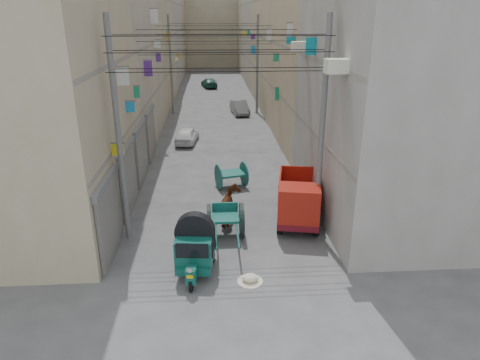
{
  "coord_description": "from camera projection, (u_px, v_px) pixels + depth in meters",
  "views": [
    {
      "loc": [
        -0.35,
        -8.71,
        7.89
      ],
      "look_at": [
        0.69,
        6.5,
        2.02
      ],
      "focal_mm": 32.0,
      "sensor_mm": 36.0,
      "label": 1
    }
  ],
  "objects": [
    {
      "name": "distant_car_white",
      "position": [
        187.0,
        135.0,
        28.18
      ],
      "size": [
        1.65,
        3.24,
        1.06
      ],
      "primitive_type": "imported",
      "rotation": [
        0.0,
        0.0,
        3.01
      ],
      "color": "silver",
      "rests_on": "ground"
    },
    {
      "name": "ground",
      "position": [
        231.0,
        345.0,
        10.97
      ],
      "size": [
        140.0,
        140.0,
        0.0
      ],
      "primitive_type": "plane",
      "color": "#444346",
      "rests_on": "ground"
    },
    {
      "name": "mini_truck",
      "position": [
        298.0,
        204.0,
        16.88
      ],
      "size": [
        2.22,
        3.78,
        1.99
      ],
      "rotation": [
        0.0,
        0.0,
        -0.19
      ],
      "color": "black",
      "rests_on": "ground"
    },
    {
      "name": "horse",
      "position": [
        230.0,
        206.0,
        17.25
      ],
      "size": [
        0.99,
        1.78,
        1.43
      ],
      "primitive_type": "imported",
      "rotation": [
        0.0,
        0.0,
        3.01
      ],
      "color": "brown",
      "rests_on": "ground"
    },
    {
      "name": "utility_poles",
      "position": [
        217.0,
        86.0,
        25.36
      ],
      "size": [
        7.4,
        22.2,
        8.0
      ],
      "color": "#5F6062",
      "rests_on": "ground"
    },
    {
      "name": "second_cart",
      "position": [
        231.0,
        175.0,
        20.84
      ],
      "size": [
        1.65,
        1.54,
        1.22
      ],
      "rotation": [
        0.0,
        0.0,
        0.27
      ],
      "color": "#125048",
      "rests_on": "ground"
    },
    {
      "name": "signboards",
      "position": [
        215.0,
        84.0,
        29.9
      ],
      "size": [
        8.22,
        40.52,
        5.67
      ],
      "color": "#542588",
      "rests_on": "ground"
    },
    {
      "name": "end_cap_building",
      "position": [
        211.0,
        25.0,
        70.09
      ],
      "size": [
        22.0,
        10.0,
        13.0
      ],
      "primitive_type": "cube",
      "color": "#B3A68D",
      "rests_on": "ground"
    },
    {
      "name": "building_row_left",
      "position": [
        127.0,
        32.0,
        39.92
      ],
      "size": [
        8.0,
        62.0,
        14.0
      ],
      "color": "tan",
      "rests_on": "ground"
    },
    {
      "name": "feed_sack",
      "position": [
        250.0,
        278.0,
        13.54
      ],
      "size": [
        0.51,
        0.41,
        0.26
      ],
      "primitive_type": "ellipsoid",
      "color": "beige",
      "rests_on": "ground"
    },
    {
      "name": "ac_units",
      "position": [
        318.0,
        29.0,
        15.66
      ],
      "size": [
        0.7,
        6.55,
        3.35
      ],
      "color": "beige",
      "rests_on": "ground"
    },
    {
      "name": "distant_car_green",
      "position": [
        209.0,
        83.0,
        50.18
      ],
      "size": [
        2.14,
        3.86,
        1.06
      ],
      "primitive_type": "imported",
      "rotation": [
        0.0,
        0.0,
        3.33
      ],
      "color": "#1B5043",
      "rests_on": "ground"
    },
    {
      "name": "distant_car_grey",
      "position": [
        240.0,
        107.0,
        36.54
      ],
      "size": [
        1.59,
        3.56,
        1.14
      ],
      "primitive_type": "imported",
      "rotation": [
        0.0,
        0.0,
        0.11
      ],
      "color": "#575C5A",
      "rests_on": "ground"
    },
    {
      "name": "shutters_left",
      "position": [
        136.0,
        163.0,
        19.84
      ],
      "size": [
        0.18,
        14.4,
        2.88
      ],
      "color": "#504F55",
      "rests_on": "ground"
    },
    {
      "name": "building_row_right",
      "position": [
        297.0,
        32.0,
        40.93
      ],
      "size": [
        8.0,
        62.0,
        14.0
      ],
      "color": "#9F9995",
      "rests_on": "ground"
    },
    {
      "name": "overhead_cables",
      "position": [
        216.0,
        39.0,
        21.94
      ],
      "size": [
        7.4,
        22.52,
        1.12
      ],
      "color": "black",
      "rests_on": "ground"
    },
    {
      "name": "tonga_cart",
      "position": [
        225.0,
        220.0,
        16.1
      ],
      "size": [
        1.44,
        2.93,
        1.32
      ],
      "rotation": [
        0.0,
        0.0,
        0.0
      ],
      "color": "black",
      "rests_on": "ground"
    },
    {
      "name": "auto_rickshaw",
      "position": [
        195.0,
        246.0,
        13.85
      ],
      "size": [
        1.44,
        2.3,
        1.58
      ],
      "rotation": [
        0.0,
        0.0,
        -0.1
      ],
      "color": "black",
      "rests_on": "ground"
    }
  ]
}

